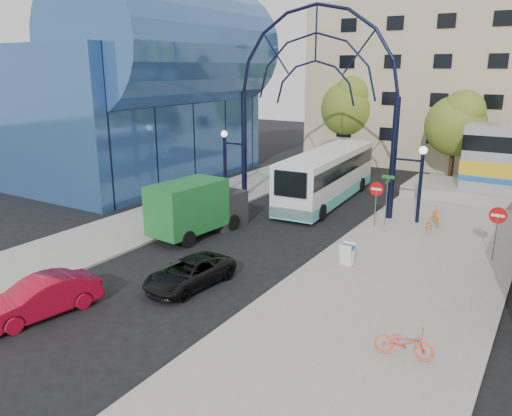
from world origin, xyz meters
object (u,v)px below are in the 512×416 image
Objects in this scene: tree_north_a at (458,122)px; red_sedan at (40,298)px; street_name_sign at (387,189)px; tree_north_b at (350,105)px; black_suv at (189,273)px; gateway_arch at (315,67)px; bike_far_a at (404,343)px; green_truck at (198,207)px; sandwich_board at (347,251)px; city_bus at (327,175)px; do_not_enter_sign at (497,221)px; bike_near_b at (436,216)px; bike_near_a at (429,224)px; stop_sign at (376,193)px.

red_sedan is (-8.09, -29.86, -3.91)m from tree_north_a.
street_name_sign is 19.81m from tree_north_b.
street_name_sign is 0.69× the size of black_suv.
red_sedan is (-1.97, -17.94, -7.87)m from gateway_arch.
red_sedan is 2.34× the size of bike_far_a.
street_name_sign is 0.47× the size of green_truck.
gateway_arch is at bearing 124.91° from sandwich_board.
city_bus is 2.02× the size of green_truck.
tree_north_b is 34.23m from red_sedan.
sandwich_board reaches higher than bike_far_a.
red_sedan is at bearing 98.92° from bike_far_a.
bike_near_b is at bearing 130.28° from do_not_enter_sign.
bike_near_a is at bearing -28.30° from city_bus.
bike_near_a is 0.92× the size of bike_near_b.
stop_sign is at bearing -95.42° from tree_north_a.
red_sedan reaches higher than bike_near_b.
green_truck reaches higher than stop_sign.
gateway_arch is 7.59× the size of bike_far_a.
tree_north_a is 13.92m from bike_near_a.
bike_near_b is (2.01, 8.02, -0.10)m from sandwich_board.
stop_sign is at bearing -123.64° from street_name_sign.
tree_north_a is (0.92, 13.33, 2.48)m from street_name_sign.
do_not_enter_sign is (11.00, -4.00, -6.58)m from gateway_arch.
green_truck is (-7.61, -5.81, -0.53)m from stop_sign.
street_name_sign is 2.85m from bike_near_a.
green_truck reaches higher than sandwich_board.
gateway_arch is 13.98m from tree_north_a.
bike_far_a is at bearing -69.96° from street_name_sign.
gateway_arch is 15.48m from black_suv.
street_name_sign is 0.40× the size of tree_north_a.
red_sedan is 19.17m from bike_near_a.
sandwich_board is 7.00m from bike_near_a.
stop_sign is at bearing 78.40° from red_sedan.
black_suv is at bearing -131.00° from bike_near_a.
bike_near_a is (11.44, -17.23, -4.73)m from tree_north_b.
do_not_enter_sign is at bearing -33.10° from city_bus.
city_bus reaches higher than green_truck.
stop_sign is at bearing 42.84° from green_truck.
gateway_arch is 1.70× the size of tree_north_b.
do_not_enter_sign is 0.59× the size of red_sedan.
city_bus reaches higher than do_not_enter_sign.
do_not_enter_sign reaches higher than bike_near_b.
gateway_arch is at bearing 157.37° from stop_sign.
tree_north_b is 20.18m from bike_near_b.
bike_far_a is at bearing -96.84° from do_not_enter_sign.
tree_north_b reaches higher than bike_far_a.
bike_near_b is (2.81, 2.00, -1.36)m from stop_sign.
tree_north_b is at bearing 111.59° from sandwich_board.
street_name_sign reaches higher than bike_near_b.
bike_near_b is at bearing 73.31° from red_sedan.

